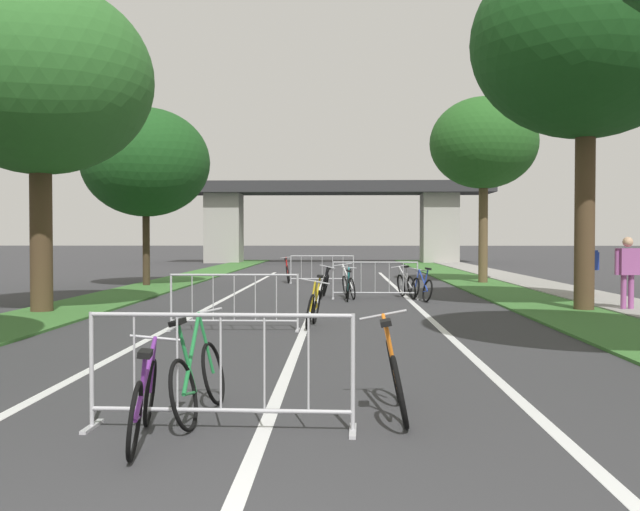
{
  "coord_description": "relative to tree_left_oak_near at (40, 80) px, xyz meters",
  "views": [
    {
      "loc": [
        0.69,
        -2.95,
        1.72
      ],
      "look_at": [
        0.03,
        19.24,
        1.16
      ],
      "focal_mm": 39.97,
      "sensor_mm": 36.0,
      "label": 1
    }
  ],
  "objects": [
    {
      "name": "bicycle_yellow_0",
      "position": [
        6.28,
        -2.3,
        -4.9
      ],
      "size": [
        0.55,
        1.64,
        0.99
      ],
      "rotation": [
        0.0,
        0.0,
        3.05
      ],
      "color": "black",
      "rests_on": "ground"
    },
    {
      "name": "tree_right_cypress_far",
      "position": [
        12.09,
        10.74,
        -0.07
      ],
      "size": [
        3.99,
        3.99,
        6.93
      ],
      "color": "brown",
      "rests_on": "ground"
    },
    {
      "name": "bicycle_teal_3",
      "position": [
        6.99,
        3.53,
        -4.91
      ],
      "size": [
        0.42,
        1.63,
        0.91
      ],
      "rotation": [
        0.0,
        0.0,
        0.02
      ],
      "color": "black",
      "rests_on": "ground"
    },
    {
      "name": "bicycle_green_5",
      "position": [
        5.44,
        -9.21,
        -4.9
      ],
      "size": [
        0.5,
        1.67,
        1.01
      ],
      "rotation": [
        0.0,
        0.0,
        -0.08
      ],
      "color": "black",
      "rests_on": "ground"
    },
    {
      "name": "bicycle_silver_1",
      "position": [
        8.65,
        4.34,
        -4.91
      ],
      "size": [
        0.65,
        1.63,
        0.94
      ],
      "rotation": [
        0.0,
        0.0,
        0.21
      ],
      "color": "black",
      "rests_on": "ground"
    },
    {
      "name": "pedestrian_in_red_jacket",
      "position": [
        13.4,
        0.62,
        -4.22
      ],
      "size": [
        0.62,
        0.36,
        1.74
      ],
      "rotation": [
        0.0,
        0.0,
        0.17
      ],
      "color": "#994C8C",
      "rests_on": "ground"
    },
    {
      "name": "lane_stripe_center",
      "position": [
        6.12,
        3.01,
        -5.27
      ],
      "size": [
        0.14,
        31.99,
        0.01
      ],
      "primitive_type": "cube",
      "color": "silver",
      "rests_on": "ground"
    },
    {
      "name": "crowd_barrier_nearest",
      "position": [
        5.73,
        -9.67,
        -4.76
      ],
      "size": [
        2.42,
        0.52,
        1.05
      ],
      "rotation": [
        0.0,
        0.0,
        -0.03
      ],
      "color": "#ADADB2",
      "rests_on": "ground"
    },
    {
      "name": "lane_stripe_left_lane",
      "position": [
        3.55,
        3.01,
        -5.27
      ],
      "size": [
        0.14,
        31.99,
        0.01
      ],
      "primitive_type": "cube",
      "color": "silver",
      "rests_on": "ground"
    },
    {
      "name": "tree_left_oak_near",
      "position": [
        0.0,
        0.0,
        0.0
      ],
      "size": [
        5.07,
        5.07,
        7.46
      ],
      "color": "#4C3823",
      "rests_on": "ground"
    },
    {
      "name": "tree_right_maple_mid",
      "position": [
        12.46,
        0.78,
        0.97
      ],
      "size": [
        5.3,
        5.3,
        8.52
      ],
      "color": "#4C3823",
      "rests_on": "ground"
    },
    {
      "name": "sidewalk_path_right",
      "position": [
        13.87,
        9.64,
        -5.24
      ],
      "size": [
        1.88,
        55.29,
        0.08
      ],
      "primitive_type": "cube",
      "color": "gray",
      "rests_on": "ground"
    },
    {
      "name": "bicycle_orange_7",
      "position": [
        7.33,
        -9.09,
        -4.9
      ],
      "size": [
        0.49,
        1.69,
        0.98
      ],
      "rotation": [
        0.0,
        0.0,
        -0.02
      ],
      "color": "black",
      "rests_on": "ground"
    },
    {
      "name": "bicycle_purple_8",
      "position": [
        5.15,
        -10.05,
        -4.92
      ],
      "size": [
        0.45,
        1.63,
        0.85
      ],
      "rotation": [
        0.0,
        0.0,
        0.15
      ],
      "color": "black",
      "rests_on": "ground"
    },
    {
      "name": "crowd_barrier_fourth",
      "position": [
        6.09,
        10.7,
        -4.76
      ],
      "size": [
        2.43,
        0.56,
        1.05
      ],
      "rotation": [
        0.0,
        0.0,
        0.05
      ],
      "color": "#ADADB2",
      "rests_on": "ground"
    },
    {
      "name": "bicycle_blue_4",
      "position": [
        8.98,
        3.39,
        -4.93
      ],
      "size": [
        0.55,
        1.57,
        0.92
      ],
      "rotation": [
        0.0,
        0.0,
        0.25
      ],
      "color": "black",
      "rests_on": "ground"
    },
    {
      "name": "overpass_bridge",
      "position": [
        6.12,
        32.72,
        -1.42
      ],
      "size": [
        21.73,
        3.95,
        5.49
      ],
      "color": "#2D2D30",
      "rests_on": "ground"
    },
    {
      "name": "tree_left_pine_far",
      "position": [
        -0.07,
        8.93,
        -0.92
      ],
      "size": [
        4.48,
        4.48,
        6.27
      ],
      "color": "#3D2D1E",
      "rests_on": "ground"
    },
    {
      "name": "bicycle_black_2",
      "position": [
        6.33,
        4.32,
        -4.91
      ],
      "size": [
        0.45,
        1.62,
        0.96
      ],
      "rotation": [
        0.0,
        0.0,
        3.07
      ],
      "color": "black",
      "rests_on": "ground"
    },
    {
      "name": "bicycle_red_9",
      "position": [
        4.76,
        11.2,
        -4.9
      ],
      "size": [
        0.43,
        1.7,
        0.99
      ],
      "rotation": [
        0.0,
        0.0,
        0.04
      ],
      "color": "black",
      "rests_on": "ground"
    },
    {
      "name": "crowd_barrier_second",
      "position": [
        4.83,
        -2.88,
        -4.76
      ],
      "size": [
        2.41,
        0.45,
        1.05
      ],
      "rotation": [
        0.0,
        0.0,
        -0.0
      ],
      "color": "#ADADB2",
      "rests_on": "ground"
    },
    {
      "name": "pedestrian_waiting",
      "position": [
        13.88,
        4.58,
        -4.3
      ],
      "size": [
        0.58,
        0.28,
        1.6
      ],
      "rotation": [
        0.0,
        0.0,
        -0.03
      ],
      "color": "#B21E1E",
      "rests_on": "ground"
    },
    {
      "name": "bicycle_white_6",
      "position": [
        7.01,
        4.25,
        -4.91
      ],
      "size": [
        0.65,
        1.65,
        0.98
      ],
      "rotation": [
        0.0,
        0.0,
        0.19
      ],
      "color": "black",
      "rests_on": "ground"
    },
    {
      "name": "crowd_barrier_third",
      "position": [
        7.75,
        3.91,
        -4.76
      ],
      "size": [
        2.42,
        0.48,
        1.05
      ],
      "rotation": [
        0.0,
        0.0,
        -0.02
      ],
      "color": "#ADADB2",
      "rests_on": "ground"
    },
    {
      "name": "grass_verge_right",
      "position": [
        11.86,
        9.64,
        -5.25
      ],
      "size": [
        2.14,
        55.29,
        0.05
      ],
      "primitive_type": "cube",
      "color": "#386B2D",
      "rests_on": "ground"
    },
    {
      "name": "grass_verge_left",
      "position": [
        0.37,
        9.64,
        -5.25
      ],
      "size": [
        2.14,
        55.29,
        0.05
      ],
      "primitive_type": "cube",
      "color": "#386B2D",
      "rests_on": "ground"
    },
    {
      "name": "lane_stripe_right_lane",
      "position": [
        8.69,
        3.01,
        -5.27
      ],
      "size": [
        0.14,
        31.99,
        0.01
      ],
      "primitive_type": "cube",
      "color": "silver",
      "rests_on": "ground"
    }
  ]
}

